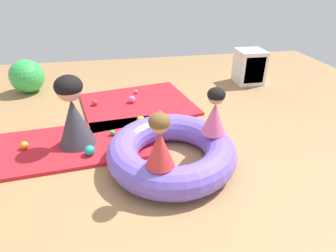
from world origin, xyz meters
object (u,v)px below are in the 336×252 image
play_ball_orange (24,145)px  play_ball_teal (90,150)px  inflatable_cushion (172,151)px  child_in_red (160,141)px  storage_cube (250,67)px  child_in_pink (215,112)px  adult_seated (73,112)px  play_ball_blue (160,113)px  play_ball_pink_second (132,99)px  play_ball_yellow (141,120)px  play_ball_red (95,102)px  play_ball_pink (136,92)px  play_ball_green (113,133)px  exercise_ball_large (27,76)px

play_ball_orange → play_ball_teal: bearing=-19.1°
inflatable_cushion → child_in_red: child_in_red is taller
child_in_red → storage_cube: child_in_red is taller
child_in_pink → play_ball_orange: bearing=138.2°
child_in_pink → adult_seated: 1.47m
play_ball_blue → play_ball_pink_second: size_ratio=0.60×
play_ball_yellow → play_ball_teal: bearing=-134.6°
adult_seated → play_ball_orange: bearing=-22.8°
storage_cube → play_ball_orange: bearing=-154.2°
play_ball_teal → play_ball_red: bearing=90.2°
child_in_pink → play_ball_teal: 1.34m
play_ball_pink → play_ball_green: bearing=-107.0°
play_ball_orange → play_ball_pink_second: play_ball_pink_second is taller
play_ball_pink → play_ball_yellow: size_ratio=0.62×
inflatable_cushion → play_ball_blue: size_ratio=20.67×
play_ball_green → play_ball_pink_second: 0.93m
child_in_pink → exercise_ball_large: 3.25m
play_ball_orange → storage_cube: storage_cube is taller
play_ball_pink → play_ball_green: 1.28m
child_in_red → play_ball_green: 1.18m
child_in_red → play_ball_orange: child_in_red is taller
exercise_ball_large → play_ball_yellow: bearing=-41.4°
adult_seated → play_ball_green: bearing=170.4°
inflatable_cushion → play_ball_red: 1.71m
play_ball_blue → exercise_ball_large: size_ratio=0.12×
child_in_red → play_ball_green: (-0.41, 1.01, -0.47)m
play_ball_pink → play_ball_green: play_ball_green is taller
play_ball_yellow → play_ball_orange: play_ball_yellow is taller
play_ball_orange → child_in_red: bearing=-33.6°
child_in_red → exercise_ball_large: size_ratio=0.92×
play_ball_green → inflatable_cushion: bearing=-46.5°
adult_seated → play_ball_orange: (-0.56, -0.02, -0.34)m
play_ball_pink_second → storage_cube: size_ratio=0.18×
play_ball_pink → play_ball_teal: (-0.61, -1.58, 0.02)m
inflatable_cushion → play_ball_teal: bearing=162.7°
child_in_red → adult_seated: (-0.78, 0.91, -0.12)m
play_ball_teal → play_ball_pink_second: (0.52, 1.25, -0.00)m
child_in_pink → play_ball_pink: 1.96m
exercise_ball_large → storage_cube: (3.64, -0.23, 0.02)m
play_ball_blue → play_ball_teal: size_ratio=0.57×
play_ball_yellow → exercise_ball_large: (-1.65, 1.46, 0.17)m
inflatable_cushion → play_ball_pink: (-0.21, 1.84, -0.08)m
child_in_pink → play_ball_pink_second: child_in_pink is taller
child_in_red → play_ball_red: child_in_red is taller
child_in_red → play_ball_pink: (-0.04, 2.23, -0.47)m
play_ball_pink_second → child_in_pink: bearing=-63.5°
play_ball_yellow → play_ball_teal: play_ball_teal is taller
play_ball_yellow → exercise_ball_large: 2.21m
child_in_pink → play_ball_orange: 2.05m
child_in_pink → storage_cube: bearing=28.2°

